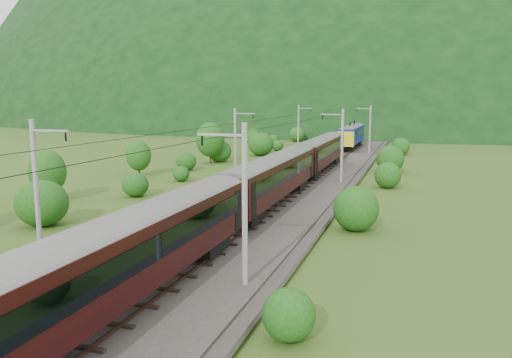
% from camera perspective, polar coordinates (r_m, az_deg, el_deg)
% --- Properties ---
extents(ground, '(600.00, 600.00, 0.00)m').
position_cam_1_polar(ground, '(28.01, -13.54, -10.74)').
color(ground, '#36591B').
rests_on(ground, ground).
extents(railbed, '(14.00, 220.00, 0.30)m').
position_cam_1_polar(railbed, '(36.44, -5.29, -5.59)').
color(railbed, '#38332D').
rests_on(railbed, ground).
extents(track_left, '(2.40, 220.00, 0.27)m').
position_cam_1_polar(track_left, '(37.38, -8.69, -4.93)').
color(track_left, brown).
rests_on(track_left, railbed).
extents(track_right, '(2.40, 220.00, 0.27)m').
position_cam_1_polar(track_right, '(35.53, -1.72, -5.57)').
color(track_right, brown).
rests_on(track_right, railbed).
extents(catenary_left, '(2.54, 192.28, 8.00)m').
position_cam_1_polar(catenary_left, '(58.15, -2.32, 4.34)').
color(catenary_left, gray).
rests_on(catenary_left, railbed).
extents(catenary_right, '(2.54, 192.28, 8.00)m').
position_cam_1_polar(catenary_right, '(55.12, 9.73, 3.95)').
color(catenary_right, gray).
rests_on(catenary_right, railbed).
extents(overhead_wires, '(4.83, 198.00, 0.03)m').
position_cam_1_polar(overhead_wires, '(35.32, -5.46, 5.38)').
color(overhead_wires, black).
rests_on(overhead_wires, ground).
extents(mountain_main, '(504.00, 360.00, 244.00)m').
position_cam_1_polar(mountain_main, '(282.83, 15.30, 6.98)').
color(mountain_main, black).
rests_on(mountain_main, ground).
extents(mountain_ridge, '(336.00, 280.00, 132.00)m').
position_cam_1_polar(mountain_ridge, '(349.21, -4.58, 7.64)').
color(mountain_ridge, black).
rests_on(mountain_ridge, ground).
extents(train, '(2.85, 115.15, 4.94)m').
position_cam_1_polar(train, '(42.65, 2.01, 1.06)').
color(train, black).
rests_on(train, ground).
extents(hazard_post_near, '(0.15, 0.15, 1.40)m').
position_cam_1_polar(hazard_post_near, '(77.73, 6.97, 2.92)').
color(hazard_post_near, red).
rests_on(hazard_post_near, railbed).
extents(hazard_post_far, '(0.16, 0.16, 1.48)m').
position_cam_1_polar(hazard_post_far, '(89.79, 9.23, 3.73)').
color(hazard_post_far, red).
rests_on(hazard_post_far, railbed).
extents(signal, '(0.25, 0.25, 2.25)m').
position_cam_1_polar(signal, '(56.00, -0.28, 1.19)').
color(signal, black).
rests_on(signal, railbed).
extents(vegetation_left, '(11.86, 145.80, 6.86)m').
position_cam_1_polar(vegetation_left, '(43.06, -24.09, -0.58)').
color(vegetation_left, '#164A13').
rests_on(vegetation_left, ground).
extents(vegetation_right, '(7.82, 108.81, 3.23)m').
position_cam_1_polar(vegetation_right, '(33.89, 13.58, -4.70)').
color(vegetation_right, '#164A13').
rests_on(vegetation_right, ground).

